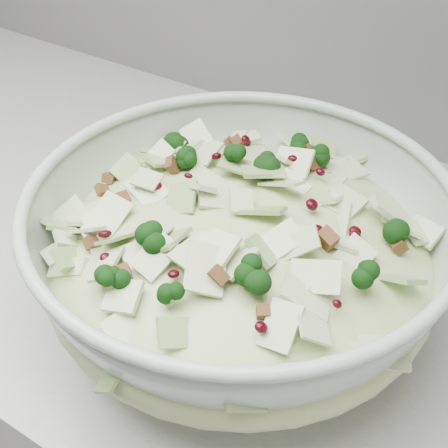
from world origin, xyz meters
name	(u,v)px	position (x,y,z in m)	size (l,w,h in m)	color
counter	(172,421)	(0.00, 1.70, 0.45)	(3.60, 0.60, 0.90)	#B5B5B0
mixing_bowl	(240,257)	(0.18, 1.60, 0.98)	(0.37, 0.37, 0.15)	#B0C2B1
salad	(241,237)	(0.18, 1.60, 1.00)	(0.39, 0.39, 0.15)	beige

